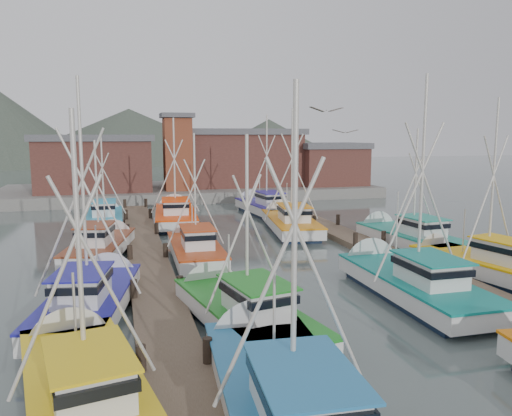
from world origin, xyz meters
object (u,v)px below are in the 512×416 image
object	(u,v)px
boat_0	(284,395)
boat_8	(195,249)
lookout_tower	(178,151)
boat_12	(175,215)
boat_4	(239,311)

from	to	relation	value
boat_0	boat_8	bearing A→B (deg)	93.08
lookout_tower	boat_12	world-z (taller)	lookout_tower
boat_4	boat_12	size ratio (longest dim) A/B	0.90
boat_0	boat_4	size ratio (longest dim) A/B	1.11
boat_8	boat_12	size ratio (longest dim) A/B	0.83
lookout_tower	boat_0	distance (m)	45.30
boat_0	boat_12	bearing A→B (deg)	92.85
lookout_tower	boat_8	distance (m)	28.15
boat_4	boat_12	distance (m)	23.92
lookout_tower	boat_0	world-z (taller)	lookout_tower
boat_8	boat_12	distance (m)	13.03
boat_0	boat_4	distance (m)	6.45
boat_8	boat_12	xyz separation A→B (m)	(0.30, 13.03, 0.00)
lookout_tower	boat_8	size ratio (longest dim) A/B	0.98
lookout_tower	boat_0	size ratio (longest dim) A/B	0.81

